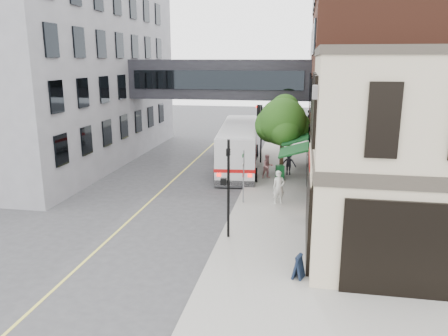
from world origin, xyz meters
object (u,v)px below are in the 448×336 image
at_px(bus, 239,144).
at_px(sandwich_board, 299,267).
at_px(pedestrian_a, 279,187).
at_px(pedestrian_b, 268,166).
at_px(pedestrian_c, 289,163).
at_px(newspaper_box, 280,172).

relative_size(bus, sandwich_board, 13.36).
distance_m(pedestrian_a, sandwich_board, 8.61).
xyz_separation_m(bus, pedestrian_b, (2.46, -3.32, -0.82)).
height_order(pedestrian_b, pedestrian_c, pedestrian_c).
bearing_deg(bus, pedestrian_c, -29.44).
xyz_separation_m(pedestrian_a, pedestrian_b, (-1.05, 5.32, -0.13)).
height_order(pedestrian_a, pedestrian_b, pedestrian_a).
height_order(pedestrian_c, newspaper_box, pedestrian_c).
distance_m(newspaper_box, sandwich_board, 13.66).
height_order(bus, pedestrian_a, bus).
relative_size(bus, pedestrian_a, 6.38).
height_order(pedestrian_c, sandwich_board, pedestrian_c).
bearing_deg(pedestrian_a, bus, 92.10).
xyz_separation_m(pedestrian_b, pedestrian_c, (1.37, 1.16, 0.01)).
bearing_deg(bus, pedestrian_a, -67.86).
height_order(bus, newspaper_box, bus).
bearing_deg(pedestrian_a, pedestrian_c, 67.14).
bearing_deg(pedestrian_b, bus, 97.23).
bearing_deg(pedestrian_b, pedestrian_c, 10.77).
xyz_separation_m(pedestrian_b, newspaper_box, (0.85, -0.25, -0.32)).
xyz_separation_m(pedestrian_c, newspaper_box, (-0.52, -1.40, -0.33)).
height_order(bus, pedestrian_c, bus).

